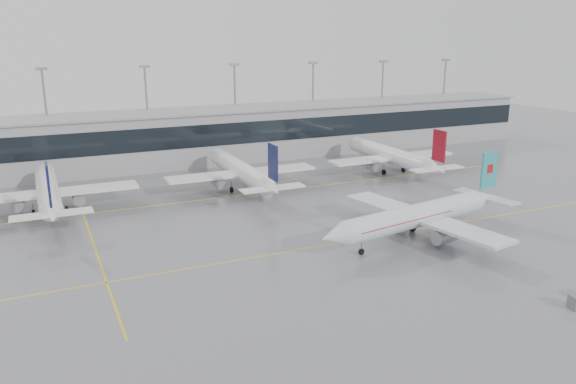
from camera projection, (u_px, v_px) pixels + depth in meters
name	position (u px, v px, depth m)	size (l,w,h in m)	color
ground	(323.00, 246.00, 80.83)	(320.00, 320.00, 0.00)	slate
taxi_line_main	(323.00, 246.00, 80.83)	(120.00, 0.25, 0.01)	yellow
taxi_line_north	(249.00, 194.00, 107.10)	(120.00, 0.25, 0.01)	yellow
taxi_line_cross	(93.00, 243.00, 81.92)	(0.25, 60.00, 0.01)	yellow
terminal	(201.00, 137.00, 133.50)	(180.00, 15.00, 12.00)	#949498
terminal_glass	(210.00, 135.00, 126.49)	(180.00, 0.20, 5.00)	black
terminal_roof	(199.00, 111.00, 131.84)	(182.00, 16.00, 0.40)	gray
light_masts	(192.00, 103.00, 136.78)	(156.40, 1.00, 22.60)	gray
air_canada_jet	(421.00, 215.00, 82.90)	(36.34, 29.33, 11.42)	silver
parked_jet_b	(48.00, 191.00, 95.28)	(29.64, 36.96, 11.72)	white
parked_jet_c	(242.00, 171.00, 109.33)	(29.64, 36.96, 11.72)	white
parked_jet_d	(391.00, 156.00, 123.38)	(29.64, 36.96, 11.72)	white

